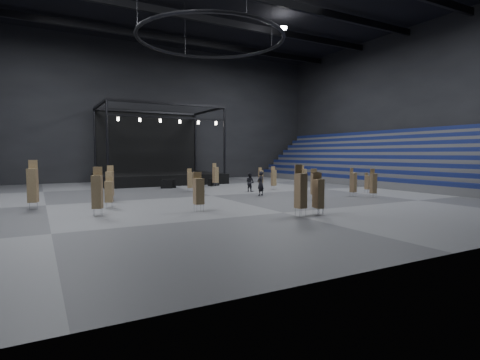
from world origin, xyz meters
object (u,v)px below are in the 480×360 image
chair_stack_6 (373,183)px  chair_stack_9 (318,193)px  chair_stack_15 (368,182)px  chair_stack_16 (303,176)px  chair_stack_4 (110,183)px  chair_stack_7 (97,191)px  flight_case_mid (169,184)px  chair_stack_12 (33,185)px  chair_stack_5 (190,180)px  chair_stack_0 (274,177)px  crew_member (250,182)px  chair_stack_17 (302,176)px  man_center (261,183)px  chair_stack_11 (199,191)px  stage (157,171)px  flight_case_left (167,184)px  chair_stack_2 (319,193)px  chair_stack_3 (109,191)px  chair_stack_10 (261,176)px  chair_stack_13 (315,184)px  flight_case_right (214,182)px  chair_stack_8 (215,174)px  chair_stack_14 (301,190)px  chair_stack_1 (353,182)px

chair_stack_6 → chair_stack_9: 10.62m
chair_stack_15 → chair_stack_16: 7.48m
chair_stack_4 → chair_stack_7: bearing=-81.2°
flight_case_mid → chair_stack_12: chair_stack_12 is taller
chair_stack_5 → chair_stack_9: bearing=-76.8°
chair_stack_0 → crew_member: (-3.23, -0.86, -0.30)m
flight_case_mid → chair_stack_7: 17.74m
chair_stack_7 → chair_stack_17: chair_stack_7 is taller
man_center → crew_member: size_ratio=1.17×
chair_stack_9 → chair_stack_11: (-5.69, 4.38, 0.00)m
stage → chair_stack_9: size_ratio=5.62×
flight_case_left → chair_stack_2: chair_stack_2 is taller
chair_stack_3 → chair_stack_10: chair_stack_3 is taller
chair_stack_16 → chair_stack_12: bearing=-180.0°
chair_stack_4 → chair_stack_15: 22.08m
chair_stack_17 → chair_stack_13: bearing=-132.4°
crew_member → chair_stack_11: bearing=118.5°
chair_stack_13 → chair_stack_17: (5.78, 9.02, -0.09)m
flight_case_mid → chair_stack_6: 20.17m
flight_case_left → chair_stack_3: size_ratio=0.57×
flight_case_right → chair_stack_17: 9.68m
chair_stack_2 → chair_stack_13: size_ratio=1.01×
chair_stack_0 → chair_stack_12: chair_stack_12 is taller
stage → flight_case_right: 8.57m
chair_stack_7 → chair_stack_13: 15.75m
chair_stack_8 → chair_stack_17: size_ratio=1.16×
chair_stack_7 → chair_stack_3: bearing=91.1°
flight_case_left → chair_stack_14: 20.45m
flight_case_mid → chair_stack_1: 18.58m
chair_stack_15 → crew_member: chair_stack_15 is taller
man_center → chair_stack_8: bearing=-115.5°
chair_stack_6 → chair_stack_12: bearing=-179.4°
chair_stack_14 → chair_stack_16: 18.46m
flight_case_mid → chair_stack_16: (12.67, -6.26, 0.77)m
stage → chair_stack_0: stage is taller
chair_stack_17 → chair_stack_14: bearing=-137.9°
chair_stack_0 → chair_stack_10: chair_stack_0 is taller
flight_case_left → flight_case_right: flight_case_right is taller
chair_stack_8 → chair_stack_1: bearing=-78.6°
flight_case_left → chair_stack_5: chair_stack_5 is taller
chair_stack_7 → chair_stack_15: (23.28, 1.61, -0.45)m
chair_stack_13 → man_center: bearing=130.4°
flight_case_left → chair_stack_0: (9.11, -6.17, 0.79)m
chair_stack_0 → chair_stack_15: size_ratio=1.24×
chair_stack_3 → chair_stack_4: 3.84m
chair_stack_13 → chair_stack_14: 7.75m
chair_stack_7 → chair_stack_16: (21.75, 8.94, -0.22)m
stage → chair_stack_3: 21.64m
chair_stack_13 → chair_stack_1: bearing=21.2°
chair_stack_1 → chair_stack_2: bearing=-158.1°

